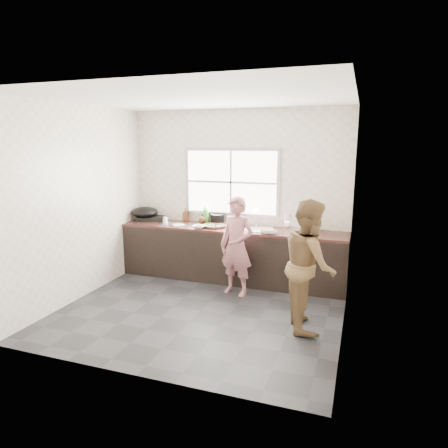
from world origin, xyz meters
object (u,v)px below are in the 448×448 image
(pot_lid_left, at_px, (168,224))
(wok, at_px, (144,212))
(bottle_brown_tall, at_px, (185,216))
(glass_jar, at_px, (165,220))
(cutting_board, at_px, (214,226))
(bowl_held, at_px, (272,232))
(woman, at_px, (237,249))
(black_pot, at_px, (217,219))
(bowl_crabs, at_px, (267,232))
(pot_lid_right, at_px, (181,225))
(bowl_mince, at_px, (199,227))
(dish_rack, at_px, (298,222))
(plate_food, at_px, (179,225))
(burner, at_px, (152,218))
(bottle_green, at_px, (206,214))
(person_side, at_px, (309,265))
(bottle_brown_short, at_px, (202,219))

(pot_lid_left, bearing_deg, wok, 162.64)
(bottle_brown_tall, xyz_separation_m, glass_jar, (-0.25, -0.26, -0.05))
(cutting_board, height_order, bowl_held, bowl_held)
(woman, xyz_separation_m, black_pot, (-0.58, 0.78, 0.27))
(bowl_crabs, height_order, pot_lid_right, bowl_crabs)
(bowl_mince, distance_m, dish_rack, 1.53)
(bowl_crabs, bearing_deg, wok, 172.57)
(woman, distance_m, glass_jar, 1.53)
(plate_food, xyz_separation_m, pot_lid_right, (0.02, 0.04, -0.00))
(plate_food, bearing_deg, bowl_held, -3.21)
(bowl_held, relative_size, dish_rack, 0.48)
(bottle_brown_tall, bearing_deg, bowl_mince, -45.02)
(burner, bearing_deg, pot_lid_right, -21.21)
(bottle_green, height_order, burner, bottle_green)
(bowl_crabs, xyz_separation_m, bottle_green, (-1.15, 0.44, 0.13))
(person_side, xyz_separation_m, bottle_green, (-1.91, 1.52, 0.24))
(bottle_green, distance_m, pot_lid_left, 0.64)
(bottle_brown_short, distance_m, wok, 1.04)
(dish_rack, bearing_deg, woman, -126.00)
(woman, relative_size, wok, 2.90)
(cutting_board, distance_m, burner, 1.27)
(woman, distance_m, cutting_board, 0.77)
(bottle_brown_short, distance_m, pot_lid_right, 0.38)
(bowl_mince, distance_m, bottle_green, 0.47)
(bowl_mince, relative_size, bowl_held, 1.15)
(bowl_crabs, distance_m, pot_lid_left, 1.69)
(cutting_board, distance_m, bottle_brown_short, 0.37)
(woman, height_order, pot_lid_right, woman)
(woman, distance_m, dish_rack, 1.09)
(glass_jar, bearing_deg, bowl_crabs, -5.84)
(bottle_green, xyz_separation_m, pot_lid_right, (-0.31, -0.32, -0.15))
(wok, distance_m, pot_lid_left, 0.58)
(plate_food, distance_m, pot_lid_right, 0.04)
(burner, xyz_separation_m, wok, (-0.08, -0.10, 0.11))
(black_pot, height_order, pot_lid_right, black_pot)
(person_side, height_order, wok, person_side)
(person_side, distance_m, bottle_brown_tall, 2.75)
(person_side, relative_size, pot_lid_left, 5.51)
(dish_rack, bearing_deg, black_pot, -171.81)
(bowl_held, distance_m, pot_lid_left, 1.78)
(pot_lid_left, relative_size, pot_lid_right, 1.11)
(glass_jar, height_order, wok, wok)
(bottle_green, bearing_deg, person_side, -38.40)
(cutting_board, bearing_deg, black_pot, 99.78)
(woman, relative_size, black_pot, 5.99)
(person_side, bearing_deg, dish_rack, -3.38)
(black_pot, height_order, burner, black_pot)
(plate_food, bearing_deg, bottle_brown_short, 45.97)
(black_pot, height_order, plate_food, black_pot)
(bowl_mince, bearing_deg, bowl_crabs, 0.00)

